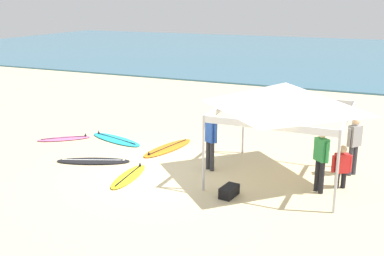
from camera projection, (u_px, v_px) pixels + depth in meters
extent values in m
plane|color=beige|center=(166.00, 173.00, 13.51)|extent=(80.00, 80.00, 0.00)
cube|color=#386B84|center=(329.00, 54.00, 42.11)|extent=(80.00, 36.00, 0.10)
cylinder|color=#B7B7BC|center=(203.00, 153.00, 12.02)|extent=(0.07, 0.07, 2.05)
cylinder|color=#B7B7BC|center=(337.00, 173.00, 10.69)|extent=(0.07, 0.07, 2.05)
cylinder|color=#B7B7BC|center=(243.00, 123.00, 14.97)|extent=(0.07, 0.07, 2.05)
cylinder|color=#B7B7BC|center=(352.00, 135.00, 13.65)|extent=(0.07, 0.07, 2.05)
cube|color=white|center=(268.00, 126.00, 11.10)|extent=(3.37, 0.03, 0.18)
cube|color=white|center=(297.00, 99.00, 14.06)|extent=(3.37, 0.03, 0.18)
cube|color=white|center=(226.00, 105.00, 13.24)|extent=(0.03, 3.37, 0.18)
cube|color=white|center=(349.00, 117.00, 11.92)|extent=(0.03, 3.37, 0.18)
pyramid|color=white|center=(285.00, 95.00, 12.46)|extent=(3.49, 3.49, 0.70)
ellipsoid|color=black|center=(93.00, 161.00, 14.38)|extent=(2.36, 1.46, 0.07)
cube|color=white|center=(93.00, 160.00, 14.37)|extent=(1.82, 0.79, 0.01)
cone|color=white|center=(123.00, 158.00, 14.33)|extent=(0.09, 0.09, 0.12)
ellipsoid|color=pink|center=(64.00, 139.00, 16.69)|extent=(1.76, 1.57, 0.07)
cube|color=black|center=(64.00, 138.00, 16.68)|extent=(1.25, 1.03, 0.01)
cone|color=black|center=(85.00, 134.00, 16.85)|extent=(0.09, 0.09, 0.12)
ellipsoid|color=orange|center=(168.00, 148.00, 15.65)|extent=(1.12, 2.51, 0.07)
cube|color=black|center=(168.00, 147.00, 15.64)|extent=(0.45, 2.03, 0.01)
cone|color=black|center=(149.00, 153.00, 14.84)|extent=(0.09, 0.09, 0.12)
ellipsoid|color=#23B2CC|center=(116.00, 139.00, 16.59)|extent=(2.54, 1.36, 0.07)
cube|color=black|center=(116.00, 138.00, 16.58)|extent=(2.00, 0.66, 0.01)
cone|color=black|center=(99.00, 132.00, 17.20)|extent=(0.09, 0.09, 0.12)
ellipsoid|color=yellow|center=(129.00, 176.00, 13.13)|extent=(0.74, 2.00, 0.07)
cube|color=black|center=(129.00, 175.00, 13.12)|extent=(0.22, 1.66, 0.01)
cone|color=black|center=(140.00, 164.00, 13.84)|extent=(0.09, 0.09, 0.12)
cylinder|color=black|center=(322.00, 178.00, 11.96)|extent=(0.13, 0.13, 0.88)
cylinder|color=black|center=(317.00, 175.00, 12.11)|extent=(0.13, 0.13, 0.88)
cube|color=#2D8C47|center=(322.00, 150.00, 11.83)|extent=(0.42, 0.40, 0.60)
sphere|color=beige|center=(323.00, 134.00, 11.72)|extent=(0.21, 0.21, 0.21)
cylinder|color=#2D8C47|center=(327.00, 153.00, 11.64)|extent=(0.09, 0.09, 0.54)
cylinder|color=#2D8C47|center=(316.00, 148.00, 12.04)|extent=(0.09, 0.09, 0.54)
cylinder|color=#2D2D33|center=(208.00, 155.00, 13.68)|extent=(0.13, 0.13, 0.88)
cylinder|color=#2D2D33|center=(212.00, 157.00, 13.55)|extent=(0.13, 0.13, 0.88)
cube|color=#2851B2|center=(210.00, 132.00, 13.42)|extent=(0.42, 0.36, 0.60)
sphere|color=#9E7051|center=(211.00, 118.00, 13.30)|extent=(0.21, 0.21, 0.21)
cylinder|color=#2851B2|center=(205.00, 131.00, 13.59)|extent=(0.09, 0.09, 0.54)
cylinder|color=#2851B2|center=(216.00, 134.00, 13.25)|extent=(0.09, 0.09, 0.54)
cylinder|color=#383842|center=(355.00, 160.00, 13.27)|extent=(0.13, 0.13, 0.88)
cylinder|color=#383842|center=(350.00, 161.00, 13.19)|extent=(0.13, 0.13, 0.88)
cube|color=gray|center=(355.00, 136.00, 13.03)|extent=(0.39, 0.42, 0.60)
sphere|color=beige|center=(356.00, 121.00, 12.91)|extent=(0.21, 0.21, 0.21)
cylinder|color=gray|center=(361.00, 135.00, 13.14)|extent=(0.09, 0.09, 0.54)
cylinder|color=gray|center=(349.00, 138.00, 12.93)|extent=(0.09, 0.09, 0.54)
cylinder|color=black|center=(343.00, 180.00, 12.37)|extent=(0.13, 0.13, 0.45)
cylinder|color=black|center=(337.00, 180.00, 12.36)|extent=(0.13, 0.13, 0.45)
cube|color=red|center=(342.00, 163.00, 12.23)|extent=(0.42, 0.36, 0.52)
sphere|color=tan|center=(343.00, 149.00, 12.13)|extent=(0.21, 0.21, 0.21)
cylinder|color=red|center=(350.00, 164.00, 12.25)|extent=(0.09, 0.09, 0.47)
cylinder|color=red|center=(333.00, 164.00, 12.22)|extent=(0.09, 0.09, 0.47)
cube|color=black|center=(229.00, 191.00, 11.84)|extent=(0.40, 0.64, 0.28)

